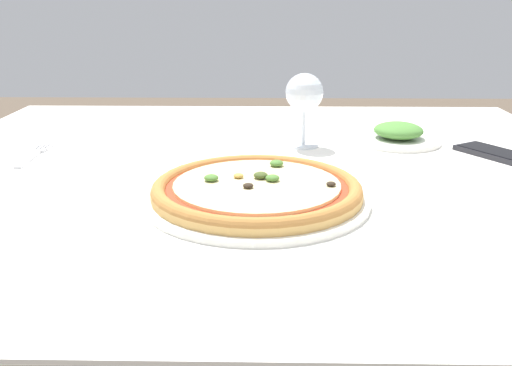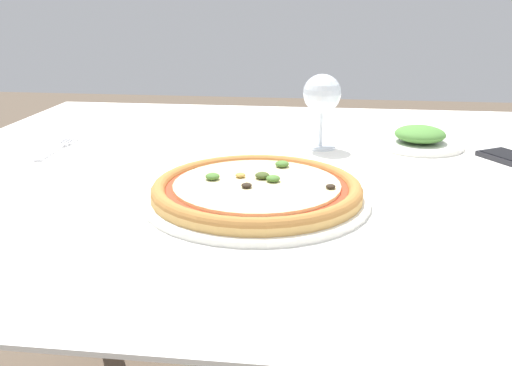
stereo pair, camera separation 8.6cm
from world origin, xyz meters
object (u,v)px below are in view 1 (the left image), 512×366
(dining_table, at_px, (259,205))
(cell_phone, at_px, (494,153))
(wine_glass_far_left, at_px, (304,94))
(pizza_plate, at_px, (256,191))
(fork, at_px, (34,155))
(side_plate, at_px, (398,135))

(dining_table, bearing_deg, cell_phone, 10.21)
(wine_glass_far_left, distance_m, cell_phone, 0.39)
(dining_table, xyz_separation_m, pizza_plate, (-0.00, -0.19, 0.09))
(wine_glass_far_left, relative_size, cell_phone, 0.95)
(pizza_plate, relative_size, fork, 2.04)
(cell_phone, xyz_separation_m, side_plate, (-0.17, 0.10, 0.01))
(dining_table, height_order, cell_phone, cell_phone)
(dining_table, height_order, side_plate, side_plate)
(pizza_plate, bearing_deg, fork, 150.26)
(cell_phone, distance_m, side_plate, 0.19)
(dining_table, xyz_separation_m, cell_phone, (0.46, 0.08, 0.08))
(side_plate, bearing_deg, cell_phone, -30.62)
(cell_phone, bearing_deg, side_plate, 149.38)
(fork, relative_size, cell_phone, 1.06)
(fork, bearing_deg, dining_table, -8.24)
(wine_glass_far_left, bearing_deg, dining_table, -121.61)
(fork, distance_m, side_plate, 0.75)
(dining_table, relative_size, wine_glass_far_left, 8.75)
(fork, height_order, cell_phone, cell_phone)
(side_plate, bearing_deg, fork, -170.89)
(wine_glass_far_left, relative_size, side_plate, 0.85)
(dining_table, distance_m, cell_phone, 0.48)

